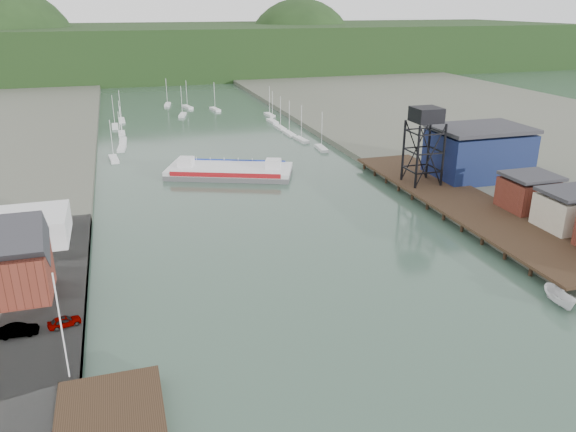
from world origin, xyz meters
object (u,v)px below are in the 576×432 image
harbor_building (0,268)px  chain_ferry (230,171)px  motorboat (560,298)px  lift_tower (426,120)px  car_west_a (64,321)px

harbor_building → chain_ferry: (40.36, 51.96, -4.90)m
motorboat → lift_tower: bearing=87.9°
lift_tower → car_west_a: bearing=-151.5°
chain_ferry → harbor_building: bearing=-106.1°
car_west_a → chain_ferry: bearing=-42.9°
harbor_building → chain_ferry: size_ratio=0.39×
harbor_building → lift_tower: size_ratio=0.76×
chain_ferry → car_west_a: size_ratio=8.06×
car_west_a → harbor_building: bearing=24.8°
harbor_building → lift_tower: bearing=20.0°
harbor_building → lift_tower: 82.49m
harbor_building → motorboat: size_ratio=2.06×
harbor_building → chain_ferry: 65.97m
lift_tower → harbor_building: bearing=-160.0°
lift_tower → car_west_a: (-69.07, -37.47, -13.39)m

